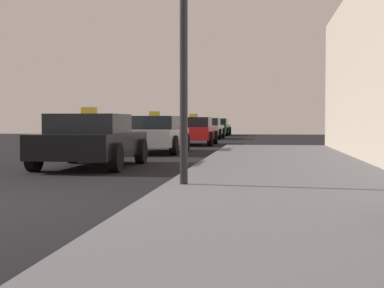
% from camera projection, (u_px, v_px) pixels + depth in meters
% --- Properties ---
extents(sidewalk, '(4.00, 32.00, 0.15)m').
position_uv_depth(sidewalk, '(304.00, 206.00, 7.00)').
color(sidewalk, '#5B5B60').
rests_on(sidewalk, ground_plane).
extents(car_black, '(2.05, 4.02, 1.43)m').
position_uv_depth(car_black, '(91.00, 140.00, 13.74)').
color(car_black, black).
rests_on(car_black, ground_plane).
extents(car_silver, '(1.95, 4.43, 1.43)m').
position_uv_depth(car_silver, '(155.00, 134.00, 19.98)').
color(car_silver, '#B7B7BF').
rests_on(car_silver, ground_plane).
extents(car_red, '(1.95, 4.02, 1.43)m').
position_uv_depth(car_red, '(194.00, 131.00, 26.43)').
color(car_red, red).
rests_on(car_red, ground_plane).
extents(car_white, '(2.03, 4.57, 1.27)m').
position_uv_depth(car_white, '(207.00, 128.00, 35.48)').
color(car_white, white).
rests_on(car_white, ground_plane).
extents(car_green, '(1.98, 4.50, 1.27)m').
position_uv_depth(car_green, '(217.00, 127.00, 43.07)').
color(car_green, '#196638').
rests_on(car_green, ground_plane).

